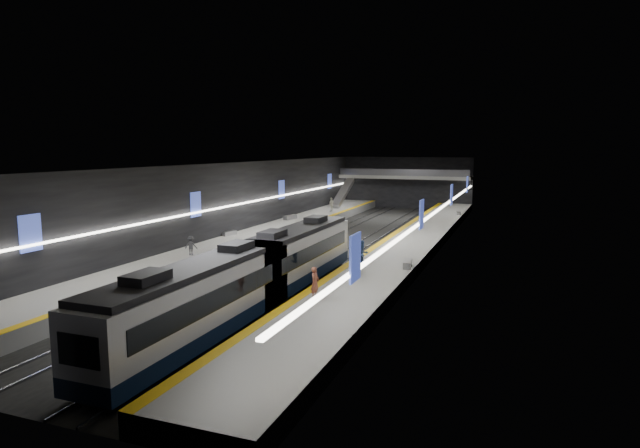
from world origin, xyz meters
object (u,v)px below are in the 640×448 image
at_px(bench_right_near, 408,264).
at_px(bench_right_far, 459,213).
at_px(bench_left_near, 229,233).
at_px(passenger_left_b, 191,246).
at_px(bench_left_far, 290,217).
at_px(passenger_right_a, 315,283).
at_px(escalator, 343,193).
at_px(passenger_left_a, 332,205).
at_px(passenger_right_b, 362,254).
at_px(train, 256,272).

xyz_separation_m(bench_right_near, bench_right_far, (0.00, 32.29, -0.05)).
distance_m(bench_right_near, bench_right_far, 32.29).
distance_m(bench_left_near, passenger_left_b, 9.84).
relative_size(bench_left_far, passenger_right_a, 1.13).
bearing_deg(escalator, passenger_left_a, -83.71).
bearing_deg(bench_right_far, bench_left_near, -137.76).
height_order(escalator, bench_left_far, escalator).
distance_m(passenger_right_b, passenger_left_b, 13.92).
distance_m(bench_right_near, passenger_right_b, 3.37).
xyz_separation_m(bench_left_near, passenger_right_a, (15.74, -17.51, 0.70)).
bearing_deg(bench_left_far, bench_right_near, -35.39).
xyz_separation_m(escalator, bench_left_far, (-1.21, -16.27, -1.65)).
xyz_separation_m(passenger_right_b, passenger_left_b, (-13.91, -0.47, -0.21)).
relative_size(train, escalator, 3.37).
xyz_separation_m(passenger_left_a, passenger_left_b, (-0.65, -31.43, -0.16)).
bearing_deg(bench_left_far, passenger_left_b, -73.62).
relative_size(bench_left_far, passenger_right_b, 1.04).
bearing_deg(bench_right_near, train, -133.80).
bearing_deg(passenger_left_b, escalator, -101.77).
bearing_deg(passenger_left_b, train, 129.35).
bearing_deg(passenger_right_b, passenger_right_a, -143.76).
relative_size(escalator, passenger_right_a, 4.45).
distance_m(bench_right_near, passenger_left_b, 16.97).
xyz_separation_m(escalator, bench_right_near, (17.00, -36.71, -1.66)).
distance_m(bench_right_far, passenger_left_a, 16.46).
height_order(escalator, bench_right_near, escalator).
bearing_deg(passenger_left_b, bench_left_far, -98.52).
relative_size(passenger_right_b, passenger_left_b, 1.27).
bearing_deg(escalator, passenger_left_b, -89.79).
bearing_deg(bench_left_far, train, -56.76).
distance_m(bench_left_near, bench_right_far, 31.11).
relative_size(escalator, passenger_left_b, 5.18).
xyz_separation_m(train, escalator, (-10.00, 46.53, 0.70)).
bearing_deg(train, bench_right_far, 80.56).
relative_size(passenger_right_a, passenger_left_a, 0.96).
bearing_deg(bench_right_far, passenger_left_a, 179.68).
bearing_deg(passenger_left_b, bench_right_far, -128.21).
bearing_deg(bench_right_far, bench_right_near, -100.12).
distance_m(escalator, passenger_left_a, 7.32).
bearing_deg(bench_right_far, escalator, 155.32).
xyz_separation_m(bench_left_far, passenger_left_a, (2.01, 9.06, 0.69)).
bearing_deg(passenger_left_b, bench_left_near, -89.38).
relative_size(escalator, passenger_right_b, 4.07).
relative_size(bench_right_near, passenger_right_a, 1.11).
xyz_separation_m(bench_right_far, passenger_left_a, (-16.20, -2.80, 0.74)).
xyz_separation_m(bench_right_far, passenger_right_a, (-3.26, -42.15, 0.70)).
height_order(passenger_right_a, passenger_left_b, passenger_right_a).
relative_size(bench_right_far, passenger_left_b, 1.05).
bearing_deg(bench_right_near, passenger_left_b, 178.24).
relative_size(escalator, bench_left_far, 3.92).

